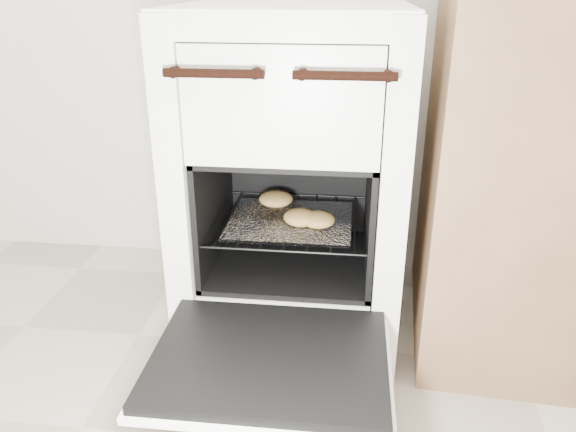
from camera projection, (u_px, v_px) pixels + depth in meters
name	position (u px, v px, depth m)	size (l,w,h in m)	color
stove	(294.00, 180.00, 1.47)	(0.55, 0.61, 0.84)	white
oven_door	(270.00, 361.00, 1.14)	(0.49, 0.38, 0.03)	black
oven_rack	(291.00, 220.00, 1.45)	(0.40, 0.38, 0.01)	black
foil_sheet	(290.00, 221.00, 1.43)	(0.31, 0.27, 0.01)	white
baked_rolls	(296.00, 211.00, 1.44)	(0.24, 0.24, 0.04)	tan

